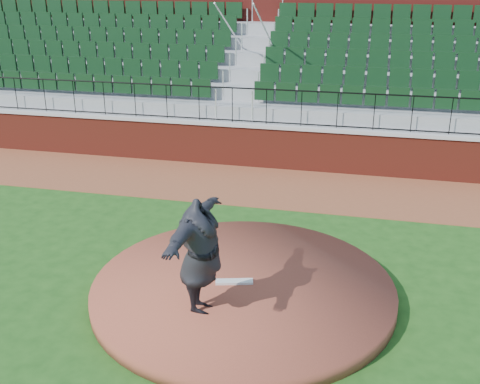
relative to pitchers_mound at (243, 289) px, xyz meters
The scene contains 10 objects.
ground 0.53m from the pitchers_mound, 153.82° to the left, with size 90.00×90.00×0.00m, color #1C4A15.
warning_track 5.65m from the pitchers_mound, 94.67° to the left, with size 34.00×3.20×0.01m, color brown.
field_wall 7.26m from the pitchers_mound, 93.64° to the left, with size 34.00×0.35×1.20m, color maroon.
wall_cap 7.33m from the pitchers_mound, 93.64° to the left, with size 34.00×0.45×0.10m, color #B7B7B7.
wall_railing 7.43m from the pitchers_mound, 93.64° to the left, with size 34.00×0.05×1.00m, color black, non-canonical shape.
seating_stands 10.20m from the pitchers_mound, 92.64° to the left, with size 34.00×5.10×4.60m, color gray, non-canonical shape.
concourse_wall 13.03m from the pitchers_mound, 92.06° to the left, with size 34.00×0.50×5.50m, color maroon.
pitchers_mound is the anchor object (origin of this frame).
pitching_rubber 0.22m from the pitchers_mound, 167.66° to the right, with size 0.67×0.17×0.04m, color silver.
pitcher 1.56m from the pitchers_mound, 115.50° to the right, with size 2.42×0.66×1.97m, color black.
Camera 1 is at (2.45, -9.04, 5.49)m, focal length 43.27 mm.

